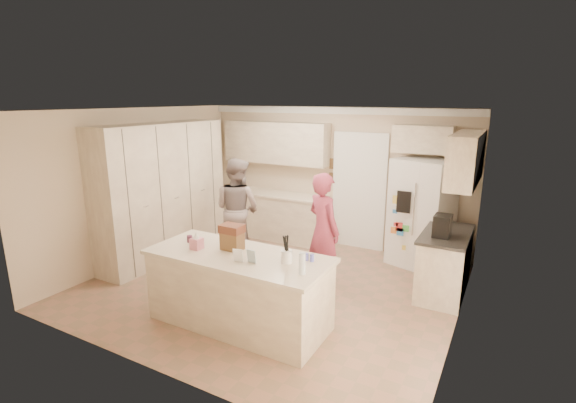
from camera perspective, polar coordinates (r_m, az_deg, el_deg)
The scene contains 41 objects.
floor at distance 6.43m, azimuth -2.33°, elevation -11.53°, with size 5.20×4.60×0.02m, color #926A55.
ceiling at distance 5.80m, azimuth -2.59°, elevation 12.51°, with size 5.20×4.60×0.02m, color white.
wall_back at distance 8.00m, azimuth 6.14°, elevation 3.43°, with size 5.20×0.02×2.60m, color beige.
wall_front at distance 4.27m, azimuth -18.81°, elevation -6.84°, with size 5.20×0.02×2.60m, color beige.
wall_left at distance 7.64m, azimuth -19.48°, elevation 2.19°, with size 0.02×4.60×2.60m, color beige.
wall_right at distance 5.18m, azimuth 23.13°, elevation -3.54°, with size 0.02×4.60×2.60m, color beige.
crown_back at distance 7.82m, azimuth 6.24°, elevation 12.26°, with size 5.20×0.08×0.12m, color white.
pantry_bank at distance 7.57m, azimuth -16.71°, elevation 1.33°, with size 0.60×2.60×2.35m, color #F2E5C5.
back_base_cab at distance 8.43m, azimuth -2.06°, elevation -1.95°, with size 2.20×0.60×0.88m, color #F2E5C5.
back_countertop at distance 8.31m, azimuth -2.12°, elevation 1.09°, with size 2.24×0.63×0.04m, color beige.
back_upper_cab at distance 8.26m, azimuth -1.70°, elevation 8.05°, with size 2.20×0.35×0.80m, color #F2E5C5.
doorway_opening at distance 7.83m, azimuth 9.72°, elevation 1.21°, with size 0.90×0.06×2.10m, color black.
doorway_casing at distance 7.80m, azimuth 9.64°, elevation 1.16°, with size 1.02×0.03×2.22m, color white.
wall_frame_upper at distance 7.91m, azimuth 6.21°, elevation 5.15°, with size 0.15×0.02×0.20m, color brown.
wall_frame_lower at distance 7.96m, azimuth 6.16°, elevation 3.23°, with size 0.15×0.02×0.20m, color brown.
refrigerator at distance 7.23m, azimuth 17.79°, elevation -1.57°, with size 0.90×0.70×1.80m, color white.
fridge_seam at distance 6.90m, azimuth 17.20°, elevation -2.28°, with size 0.01×0.02×1.78m, color gray.
fridge_dispenser at distance 6.87m, azimuth 15.54°, elevation -0.07°, with size 0.22×0.03×0.35m, color black.
fridge_handle_l at distance 6.85m, azimuth 16.86°, elevation -1.06°, with size 0.02×0.02×0.85m, color silver.
fridge_handle_r at distance 6.84m, azimuth 17.67°, elevation -1.16°, with size 0.02×0.02×0.85m, color silver.
over_fridge_cab at distance 7.24m, azimuth 17.98°, elevation 8.11°, with size 0.95×0.35×0.45m, color #F2E5C5.
right_base_cab at distance 6.43m, azimuth 20.60°, elevation -8.08°, with size 0.60×1.20×0.88m, color #F2E5C5.
right_countertop at distance 6.28m, azimuth 20.87°, elevation -4.17°, with size 0.63×1.24×0.04m, color #2D2B28.
right_upper_cab at distance 6.24m, azimuth 23.21°, elevation 5.41°, with size 0.35×1.50×0.70m, color #F2E5C5.
coffee_maker at distance 6.05m, azimuth 20.36°, elevation -3.13°, with size 0.22×0.28×0.30m, color black.
island_base at distance 5.31m, azimuth -6.74°, elevation -12.04°, with size 2.20×0.90×0.88m, color #F2E5C5.
island_top at distance 5.12m, azimuth -6.89°, elevation -7.41°, with size 2.28×0.96×0.05m, color beige.
utensil_crock at distance 4.80m, azimuth -0.19°, elevation -7.53°, with size 0.13×0.13×0.15m, color white.
tissue_box at distance 5.34m, azimuth -12.38°, elevation -5.65°, with size 0.13×0.13×0.14m, color #D0768D.
tissue_plume at distance 5.31m, azimuth -12.44°, elevation -4.53°, with size 0.08×0.08×0.08m, color white.
dollhouse_body at distance 5.24m, azimuth -7.64°, elevation -5.38°, with size 0.26×0.18×0.22m, color brown.
dollhouse_roof at distance 5.19m, azimuth -7.70°, elevation -3.71°, with size 0.28×0.20×0.10m, color #592D1E.
jam_jar at distance 5.61m, azimuth -13.30°, elevation -4.99°, with size 0.07×0.07×0.09m, color #59263F.
greeting_card_a at distance 4.85m, azimuth -6.85°, elevation -7.33°, with size 0.12×0.01×0.16m, color white.
greeting_card_b at distance 4.81m, azimuth -5.03°, elevation -7.48°, with size 0.12×0.01×0.16m, color silver.
water_bottle at distance 4.49m, azimuth 1.95°, elevation -8.50°, with size 0.07×0.07×0.24m, color silver.
shaker_salt at distance 4.88m, azimuth 2.55°, elevation -7.56°, with size 0.05×0.05×0.09m, color #4D50B1.
shaker_pepper at distance 4.85m, azimuth 3.30°, elevation -7.70°, with size 0.05×0.05×0.09m, color #4D50B1.
teen_boy at distance 7.27m, azimuth -6.94°, elevation -1.01°, with size 0.86×0.67×1.77m, color gray.
teen_girl at distance 6.20m, azimuth 4.86°, elevation -3.90°, with size 0.63×0.41×1.72m, color #C64167.
fridge_magnets at distance 6.89m, azimuth 17.19°, elevation -2.30°, with size 0.76×0.02×1.44m, color tan, non-canonical shape.
Camera 1 is at (3.01, -4.96, 2.77)m, focal length 26.00 mm.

